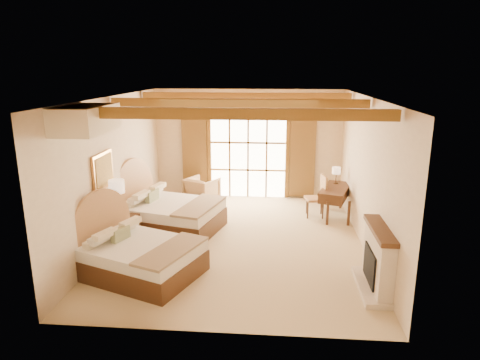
# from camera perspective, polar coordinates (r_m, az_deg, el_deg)

# --- Properties ---
(floor) EXTENTS (7.00, 7.00, 0.00)m
(floor) POSITION_cam_1_polar(r_m,az_deg,el_deg) (9.78, -0.26, -8.05)
(floor) COLOR #C9B489
(floor) RESTS_ON ground
(wall_back) EXTENTS (5.50, 0.00, 5.50)m
(wall_back) POSITION_cam_1_polar(r_m,az_deg,el_deg) (12.70, 1.10, 4.81)
(wall_back) COLOR beige
(wall_back) RESTS_ON ground
(wall_left) EXTENTS (0.00, 7.00, 7.00)m
(wall_left) POSITION_cam_1_polar(r_m,az_deg,el_deg) (9.90, -16.34, 1.36)
(wall_left) COLOR beige
(wall_left) RESTS_ON ground
(wall_right) EXTENTS (0.00, 7.00, 7.00)m
(wall_right) POSITION_cam_1_polar(r_m,az_deg,el_deg) (9.45, 16.57, 0.73)
(wall_right) COLOR beige
(wall_right) RESTS_ON ground
(ceiling) EXTENTS (7.00, 7.00, 0.00)m
(ceiling) POSITION_cam_1_polar(r_m,az_deg,el_deg) (9.04, -0.29, 11.00)
(ceiling) COLOR #BD6D3A
(ceiling) RESTS_ON ground
(ceiling_beams) EXTENTS (5.39, 4.60, 0.18)m
(ceiling_beams) POSITION_cam_1_polar(r_m,az_deg,el_deg) (9.05, -0.29, 10.24)
(ceiling_beams) COLOR brown
(ceiling_beams) RESTS_ON ceiling
(french_doors) EXTENTS (3.95, 0.08, 2.60)m
(french_doors) POSITION_cam_1_polar(r_m,az_deg,el_deg) (12.71, 1.08, 3.21)
(french_doors) COLOR white
(french_doors) RESTS_ON ground
(fireplace) EXTENTS (0.46, 1.40, 1.16)m
(fireplace) POSITION_cam_1_polar(r_m,az_deg,el_deg) (7.93, 17.77, -10.44)
(fireplace) COLOR beige
(fireplace) RESTS_ON ground
(painting) EXTENTS (0.06, 0.95, 0.75)m
(painting) POSITION_cam_1_polar(r_m,az_deg,el_deg) (9.17, -17.78, 1.18)
(painting) COLOR #C28541
(painting) RESTS_ON wall_left
(canopy_valance) EXTENTS (0.70, 1.40, 0.45)m
(canopy_valance) POSITION_cam_1_polar(r_m,az_deg,el_deg) (7.72, -19.86, 7.64)
(canopy_valance) COLOR #F3E4C6
(canopy_valance) RESTS_ON ceiling
(bed_near) EXTENTS (2.58, 2.19, 1.35)m
(bed_near) POSITION_cam_1_polar(r_m,az_deg,el_deg) (8.36, -14.00, -9.59)
(bed_near) COLOR #492815
(bed_near) RESTS_ON floor
(bed_far) EXTENTS (2.62, 2.19, 1.46)m
(bed_far) POSITION_cam_1_polar(r_m,az_deg,el_deg) (10.44, -9.97, -4.20)
(bed_far) COLOR #492815
(bed_far) RESTS_ON floor
(nightstand) EXTENTS (0.57, 0.57, 0.63)m
(nightstand) POSITION_cam_1_polar(r_m,az_deg,el_deg) (9.84, -15.06, -6.45)
(nightstand) COLOR #492815
(nightstand) RESTS_ON floor
(floor_lamp) EXTENTS (0.32, 0.32, 1.52)m
(floor_lamp) POSITION_cam_1_polar(r_m,az_deg,el_deg) (9.33, -16.10, -1.38)
(floor_lamp) COLOR #3E2919
(floor_lamp) RESTS_ON floor
(armchair) EXTENTS (1.09, 1.10, 0.75)m
(armchair) POSITION_cam_1_polar(r_m,az_deg,el_deg) (12.34, -5.11, -1.38)
(armchair) COLOR #A47E52
(armchair) RESTS_ON floor
(ottoman) EXTENTS (0.68, 0.68, 0.39)m
(ottoman) POSITION_cam_1_polar(r_m,az_deg,el_deg) (11.66, -4.92, -3.28)
(ottoman) COLOR tan
(ottoman) RESTS_ON floor
(desk) EXTENTS (1.04, 1.57, 0.78)m
(desk) POSITION_cam_1_polar(r_m,az_deg,el_deg) (11.46, 12.52, -2.72)
(desk) COLOR #492815
(desk) RESTS_ON floor
(desk_chair) EXTENTS (0.56, 0.56, 1.09)m
(desk_chair) POSITION_cam_1_polar(r_m,az_deg,el_deg) (11.37, 10.09, -3.15)
(desk_chair) COLOR #A9844A
(desk_chair) RESTS_ON floor
(desk_lamp) EXTENTS (0.22, 0.22, 0.45)m
(desk_lamp) POSITION_cam_1_polar(r_m,az_deg,el_deg) (11.69, 12.73, 1.17)
(desk_lamp) COLOR #3E2919
(desk_lamp) RESTS_ON desk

